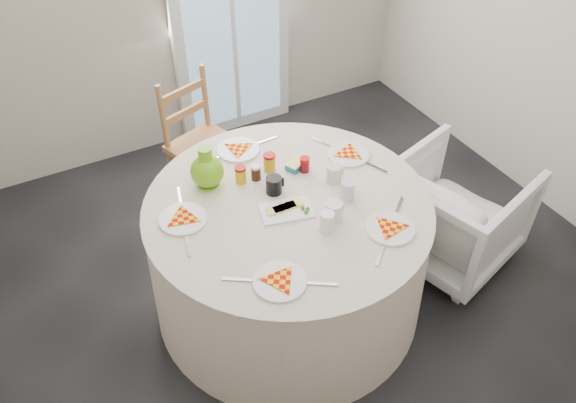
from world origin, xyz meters
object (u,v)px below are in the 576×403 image
wooden_chair (205,148)px  green_pitcher (207,173)px  armchair (455,209)px  table (288,255)px

wooden_chair → green_pitcher: size_ratio=4.05×
wooden_chair → armchair: wooden_chair is taller
table → wooden_chair: (-0.06, 1.13, 0.09)m
table → green_pitcher: 0.69m
armchair → green_pitcher: green_pitcher is taller
wooden_chair → green_pitcher: (-0.26, -0.78, 0.40)m
armchair → green_pitcher: (-1.47, 0.52, 0.48)m
green_pitcher → wooden_chair: bearing=65.6°
wooden_chair → armchair: (1.20, -1.30, -0.08)m
armchair → green_pitcher: 1.63m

